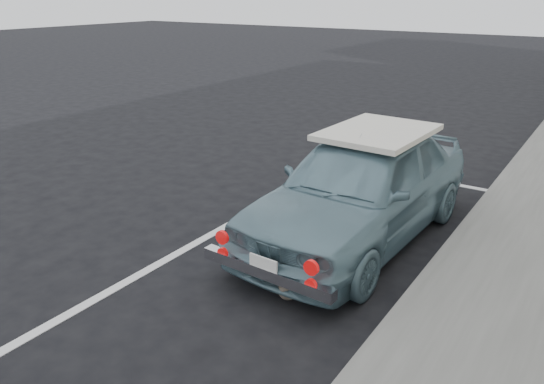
{
  "coord_description": "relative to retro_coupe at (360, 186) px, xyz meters",
  "views": [
    {
      "loc": [
        3.25,
        -2.0,
        3.0
      ],
      "look_at": [
        -0.02,
        2.91,
        0.75
      ],
      "focal_mm": 35.0,
      "sensor_mm": 36.0,
      "label": 1
    }
  ],
  "objects": [
    {
      "name": "pline_side",
      "position": [
        -1.62,
        -0.81,
        -0.7
      ],
      "size": [
        0.12,
        7.0,
        0.01
      ],
      "primitive_type": "cube",
      "color": "silver",
      "rests_on": "ground"
    },
    {
      "name": "retro_coupe",
      "position": [
        0.0,
        0.0,
        0.0
      ],
      "size": [
        1.81,
        4.15,
        1.39
      ],
      "rotation": [
        0.0,
        0.0,
        -0.04
      ],
      "color": "slate",
      "rests_on": "ground"
    },
    {
      "name": "pline_front",
      "position": [
        -0.22,
        2.69,
        -0.7
      ],
      "size": [
        3.0,
        0.12,
        0.01
      ],
      "primitive_type": "cube",
      "color": "silver",
      "rests_on": "ground"
    },
    {
      "name": "ground",
      "position": [
        -0.72,
        -3.81,
        -0.7
      ],
      "size": [
        80.0,
        80.0,
        0.0
      ],
      "primitive_type": "plane",
      "color": "black",
      "rests_on": "ground"
    },
    {
      "name": "cat",
      "position": [
        0.04,
        -1.74,
        -0.57
      ],
      "size": [
        0.35,
        0.54,
        0.3
      ],
      "rotation": [
        0.0,
        0.0,
        0.3
      ],
      "color": "#6E5E54",
      "rests_on": "ground"
    }
  ]
}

